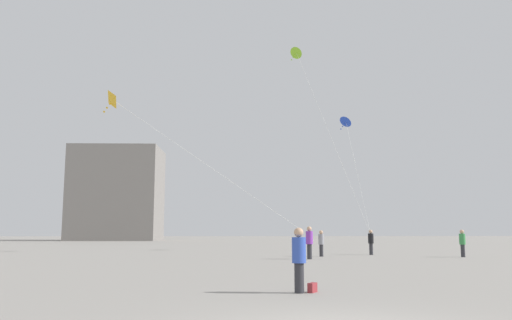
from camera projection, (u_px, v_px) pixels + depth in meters
name	position (u px, v px, depth m)	size (l,w,h in m)	color
person_in_blue	(299.00, 257.00, 12.81)	(0.35, 0.35, 1.63)	#2D2D33
person_in_green	(462.00, 242.00, 30.27)	(0.35, 0.35, 1.63)	#2D2D33
person_in_grey	(321.00, 242.00, 31.00)	(0.35, 0.35, 1.59)	#2D2D33
person_in_purple	(309.00, 241.00, 28.12)	(0.39, 0.39, 1.80)	#2D2D33
person_in_black	(371.00, 241.00, 33.16)	(0.35, 0.35, 1.62)	#2D2D33
kite_cobalt_diamond	(346.00, 122.00, 41.69)	(1.27, 8.00, 9.66)	blue
kite_amber_delta	(119.00, 104.00, 26.27)	(11.07, 2.79, 7.35)	yellow
kite_lime_diamond	(297.00, 55.00, 39.34)	(4.68, 5.23, 14.47)	#8CD12D
building_left_hall	(117.00, 194.00, 84.64)	(14.62, 11.38, 15.36)	gray
handbag_beside_flyer	(312.00, 288.00, 12.82)	(0.32, 0.14, 0.24)	maroon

